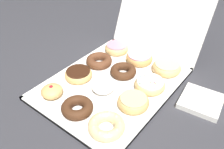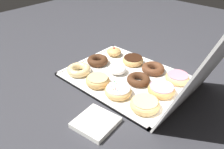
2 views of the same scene
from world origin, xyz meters
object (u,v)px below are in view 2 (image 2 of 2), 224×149
Objects in this scene: donut_box at (127,78)px; pink_frosted_donut_10 at (161,90)px; napkin_stack at (96,123)px; chocolate_cake_ring_donut_6 at (153,69)px; pink_frosted_donut_9 at (177,78)px; jelly_filled_donut_0 at (114,52)px; chocolate_frosted_donut_3 at (133,60)px; chocolate_cake_ring_donut_7 at (138,80)px; sprinkle_donut_8 at (118,91)px; glazed_ring_donut_5 at (98,81)px; cruller_donut_2 at (79,70)px; chocolate_cake_ring_donut_1 at (98,60)px; powdered_filled_donut_4 at (117,69)px; glazed_ring_donut_11 at (145,104)px.

pink_frosted_donut_10 is (0.00, 0.19, 0.02)m from donut_box.
pink_frosted_donut_10 is 0.33m from napkin_stack.
chocolate_cake_ring_donut_6 is 0.96× the size of pink_frosted_donut_10.
pink_frosted_donut_9 is at bearing 177.58° from pink_frosted_donut_10.
jelly_filled_donut_0 reaches higher than donut_box.
chocolate_frosted_donut_3 is 0.19m from chocolate_cake_ring_donut_7.
sprinkle_donut_8 is 0.84× the size of napkin_stack.
chocolate_cake_ring_donut_6 is at bearing -174.15° from napkin_stack.
pink_frosted_donut_9 is at bearing 135.93° from glazed_ring_donut_5.
cruller_donut_2 is at bearing -28.31° from chocolate_frosted_donut_3.
chocolate_cake_ring_donut_1 is 0.42m from pink_frosted_donut_9.
pink_frosted_donut_10 is at bearing 165.58° from napkin_stack.
chocolate_cake_ring_donut_6 is at bearing 135.79° from powdered_filled_donut_4.
cruller_donut_2 is at bearing -90.60° from sprinkle_donut_8.
glazed_ring_donut_5 is at bearing 0.36° from chocolate_frosted_donut_3.
chocolate_cake_ring_donut_7 is at bearing 135.62° from glazed_ring_donut_5.
powdered_filled_donut_4 is at bearing 132.21° from cruller_donut_2.
chocolate_cake_ring_donut_1 is 0.45m from napkin_stack.
glazed_ring_donut_5 is 0.12m from sprinkle_donut_8.
pink_frosted_donut_10 is at bearing -177.45° from glazed_ring_donut_11.
sprinkle_donut_8 is 1.06× the size of pink_frosted_donut_9.
jelly_filled_donut_0 is at bearing -135.41° from sprinkle_donut_8.
pink_frosted_donut_10 is at bearing 62.92° from chocolate_frosted_donut_3.
chocolate_frosted_donut_3 is at bearing -117.08° from pink_frosted_donut_10.
powdered_filled_donut_4 reaches higher than pink_frosted_donut_10.
glazed_ring_donut_5 is at bearing -44.07° from pink_frosted_donut_9.
jelly_filled_donut_0 reaches higher than chocolate_cake_ring_donut_1.
chocolate_cake_ring_donut_1 is 0.98× the size of glazed_ring_donut_5.
sprinkle_donut_8 reaches higher than glazed_ring_donut_5.
powdered_filled_donut_4 is 0.14m from glazed_ring_donut_5.
jelly_filled_donut_0 is at bearing 179.49° from cruller_donut_2.
chocolate_cake_ring_donut_7 is 0.32m from napkin_stack.
jelly_filled_donut_0 is 0.55m from napkin_stack.
donut_box is at bearing 56.75° from jelly_filled_donut_0.
jelly_filled_donut_0 reaches higher than pink_frosted_donut_10.
jelly_filled_donut_0 is 0.13m from chocolate_cake_ring_donut_1.
pink_frosted_donut_10 reaches higher than chocolate_cake_ring_donut_1.
chocolate_cake_ring_donut_7 is at bearing 89.22° from powdered_filled_donut_4.
glazed_ring_donut_11 is (0.13, 0.01, 0.00)m from pink_frosted_donut_10.
powdered_filled_donut_4 reaches higher than chocolate_cake_ring_donut_1.
chocolate_frosted_donut_3 is (0.00, 0.14, -0.00)m from jelly_filled_donut_0.
powdered_filled_donut_4 reaches higher than pink_frosted_donut_9.
chocolate_cake_ring_donut_1 is 1.23× the size of powdered_filled_donut_4.
chocolate_cake_ring_donut_1 is 0.14m from powdered_filled_donut_4.
chocolate_frosted_donut_3 is 0.94× the size of pink_frosted_donut_10.
chocolate_cake_ring_donut_6 is at bearing 152.62° from donut_box.
napkin_stack is (0.45, 0.05, -0.02)m from chocolate_cake_ring_donut_6.
glazed_ring_donut_11 is 0.85× the size of napkin_stack.
glazed_ring_donut_11 is at bearing 56.65° from jelly_filled_donut_0.
donut_box is 4.73× the size of pink_frosted_donut_10.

